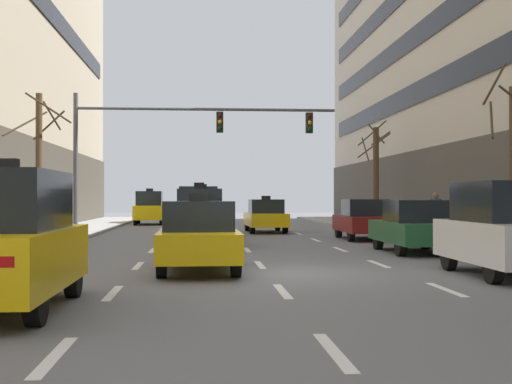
{
  "coord_description": "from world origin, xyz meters",
  "views": [
    {
      "loc": [
        -1.47,
        -15.74,
        1.73
      ],
      "look_at": [
        0.87,
        14.57,
        1.94
      ],
      "focal_mm": 49.25,
      "sensor_mm": 36.0,
      "label": 1
    }
  ],
  "objects_px": {
    "taxi_driving_2": "(3,241)",
    "taxi_driving_4": "(199,211)",
    "pedestrian_0": "(436,213)",
    "taxi_driving_1": "(201,218)",
    "taxi_driving_0": "(150,208)",
    "street_tree_1": "(39,162)",
    "taxi_driving_3": "(266,216)",
    "taxi_driving_5": "(198,237)",
    "car_parked_2": "(414,227)",
    "car_parked_3": "(364,220)",
    "car_parked_1": "(504,229)",
    "street_tree_3": "(376,175)",
    "traffic_signal_0": "(174,135)"
  },
  "relations": [
    {
      "from": "taxi_driving_4",
      "to": "street_tree_3",
      "type": "xyz_separation_m",
      "value": [
        8.95,
        3.9,
        1.78
      ]
    },
    {
      "from": "taxi_driving_2",
      "to": "taxi_driving_3",
      "type": "bearing_deg",
      "value": 75.17
    },
    {
      "from": "taxi_driving_2",
      "to": "traffic_signal_0",
      "type": "xyz_separation_m",
      "value": [
        1.87,
        17.66,
        3.19
      ]
    },
    {
      "from": "car_parked_3",
      "to": "street_tree_1",
      "type": "xyz_separation_m",
      "value": [
        -12.42,
        -2.0,
        2.2
      ]
    },
    {
      "from": "taxi_driving_2",
      "to": "taxi_driving_4",
      "type": "distance_m",
      "value": 20.48
    },
    {
      "from": "taxi_driving_5",
      "to": "car_parked_3",
      "type": "relative_size",
      "value": 1.0
    },
    {
      "from": "street_tree_3",
      "to": "taxi_driving_4",
      "type": "bearing_deg",
      "value": -156.42
    },
    {
      "from": "taxi_driving_4",
      "to": "car_parked_1",
      "type": "xyz_separation_m",
      "value": [
        6.66,
        -16.42,
        -0.06
      ]
    },
    {
      "from": "car_parked_1",
      "to": "taxi_driving_3",
      "type": "bearing_deg",
      "value": 100.2
    },
    {
      "from": "traffic_signal_0",
      "to": "street_tree_3",
      "type": "height_order",
      "value": "traffic_signal_0"
    },
    {
      "from": "taxi_driving_4",
      "to": "traffic_signal_0",
      "type": "distance_m",
      "value": 4.23
    },
    {
      "from": "taxi_driving_5",
      "to": "pedestrian_0",
      "type": "xyz_separation_m",
      "value": [
        8.21,
        7.58,
        0.35
      ]
    },
    {
      "from": "taxi_driving_5",
      "to": "street_tree_3",
      "type": "distance_m",
      "value": 20.89
    },
    {
      "from": "car_parked_1",
      "to": "taxi_driving_5",
      "type": "bearing_deg",
      "value": 166.96
    },
    {
      "from": "pedestrian_0",
      "to": "taxi_driving_1",
      "type": "bearing_deg",
      "value": 174.22
    },
    {
      "from": "taxi_driving_3",
      "to": "car_parked_1",
      "type": "relative_size",
      "value": 1.01
    },
    {
      "from": "car_parked_3",
      "to": "traffic_signal_0",
      "type": "xyz_separation_m",
      "value": [
        -7.68,
        0.64,
        3.45
      ]
    },
    {
      "from": "street_tree_3",
      "to": "pedestrian_0",
      "type": "height_order",
      "value": "street_tree_3"
    },
    {
      "from": "taxi_driving_1",
      "to": "taxi_driving_5",
      "type": "relative_size",
      "value": 0.96
    },
    {
      "from": "car_parked_1",
      "to": "traffic_signal_0",
      "type": "bearing_deg",
      "value": 119.08
    },
    {
      "from": "taxi_driving_3",
      "to": "taxi_driving_5",
      "type": "bearing_deg",
      "value": -100.2
    },
    {
      "from": "taxi_driving_1",
      "to": "taxi_driving_5",
      "type": "xyz_separation_m",
      "value": [
        -0.04,
        -8.41,
        -0.19
      ]
    },
    {
      "from": "taxi_driving_4",
      "to": "car_parked_1",
      "type": "distance_m",
      "value": 17.72
    },
    {
      "from": "car_parked_2",
      "to": "street_tree_3",
      "type": "distance_m",
      "value": 14.21
    },
    {
      "from": "pedestrian_0",
      "to": "car_parked_3",
      "type": "bearing_deg",
      "value": 111.45
    },
    {
      "from": "pedestrian_0",
      "to": "street_tree_1",
      "type": "bearing_deg",
      "value": 171.65
    },
    {
      "from": "taxi_driving_5",
      "to": "taxi_driving_2",
      "type": "bearing_deg",
      "value": -118.47
    },
    {
      "from": "traffic_signal_0",
      "to": "taxi_driving_5",
      "type": "bearing_deg",
      "value": -85.08
    },
    {
      "from": "taxi_driving_3",
      "to": "car_parked_1",
      "type": "xyz_separation_m",
      "value": [
        3.45,
        -19.17,
        0.23
      ]
    },
    {
      "from": "taxi_driving_3",
      "to": "street_tree_1",
      "type": "xyz_separation_m",
      "value": [
        -8.97,
        -8.0,
        2.21
      ]
    },
    {
      "from": "car_parked_1",
      "to": "street_tree_3",
      "type": "xyz_separation_m",
      "value": [
        2.28,
        20.32,
        1.84
      ]
    },
    {
      "from": "car_parked_1",
      "to": "car_parked_2",
      "type": "distance_m",
      "value": 6.46
    },
    {
      "from": "taxi_driving_1",
      "to": "pedestrian_0",
      "type": "distance_m",
      "value": 8.21
    },
    {
      "from": "taxi_driving_2",
      "to": "car_parked_2",
      "type": "height_order",
      "value": "taxi_driving_2"
    },
    {
      "from": "taxi_driving_2",
      "to": "car_parked_3",
      "type": "height_order",
      "value": "taxi_driving_2"
    },
    {
      "from": "street_tree_1",
      "to": "taxi_driving_2",
      "type": "bearing_deg",
      "value": -79.17
    },
    {
      "from": "taxi_driving_4",
      "to": "car_parked_1",
      "type": "bearing_deg",
      "value": -67.91
    },
    {
      "from": "car_parked_1",
      "to": "street_tree_3",
      "type": "bearing_deg",
      "value": 83.59
    },
    {
      "from": "taxi_driving_4",
      "to": "street_tree_1",
      "type": "relative_size",
      "value": 0.85
    },
    {
      "from": "taxi_driving_2",
      "to": "car_parked_3",
      "type": "bearing_deg",
      "value": 60.72
    },
    {
      "from": "taxi_driving_0",
      "to": "taxi_driving_2",
      "type": "height_order",
      "value": "taxi_driving_2"
    },
    {
      "from": "taxi_driving_0",
      "to": "taxi_driving_4",
      "type": "xyz_separation_m",
      "value": [
        3.14,
        -13.11,
        0.05
      ]
    },
    {
      "from": "taxi_driving_1",
      "to": "street_tree_1",
      "type": "distance_m",
      "value": 6.3
    },
    {
      "from": "taxi_driving_0",
      "to": "pedestrian_0",
      "type": "xyz_separation_m",
      "value": [
        11.4,
        -20.41,
        0.12
      ]
    },
    {
      "from": "car_parked_2",
      "to": "car_parked_3",
      "type": "bearing_deg",
      "value": 90.0
    },
    {
      "from": "taxi_driving_4",
      "to": "street_tree_1",
      "type": "height_order",
      "value": "street_tree_1"
    },
    {
      "from": "taxi_driving_1",
      "to": "traffic_signal_0",
      "type": "height_order",
      "value": "traffic_signal_0"
    },
    {
      "from": "taxi_driving_5",
      "to": "car_parked_3",
      "type": "xyz_separation_m",
      "value": [
        6.62,
        11.63,
        -0.0
      ]
    },
    {
      "from": "taxi_driving_0",
      "to": "car_parked_3",
      "type": "height_order",
      "value": "taxi_driving_0"
    },
    {
      "from": "taxi_driving_0",
      "to": "street_tree_3",
      "type": "relative_size",
      "value": 0.77
    }
  ]
}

